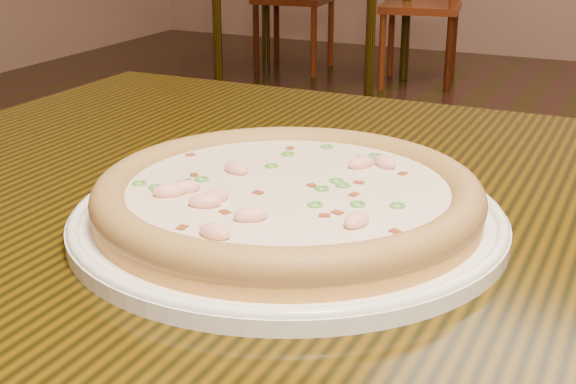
% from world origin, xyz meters
% --- Properties ---
extents(hero_table, '(1.20, 0.80, 0.75)m').
position_xyz_m(hero_table, '(0.00, -0.40, 0.65)').
color(hero_table, black).
rests_on(hero_table, ground).
extents(plate, '(0.34, 0.34, 0.02)m').
position_xyz_m(plate, '(-0.12, -0.45, 0.76)').
color(plate, white).
rests_on(plate, hero_table).
extents(pizza, '(0.30, 0.30, 0.03)m').
position_xyz_m(pizza, '(-0.12, -0.45, 0.78)').
color(pizza, '#C78C49').
rests_on(pizza, plate).
extents(chair_b, '(0.49, 0.49, 0.95)m').
position_xyz_m(chair_b, '(-1.07, 3.41, 0.44)').
color(chair_b, maroon).
rests_on(chair_b, ground).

